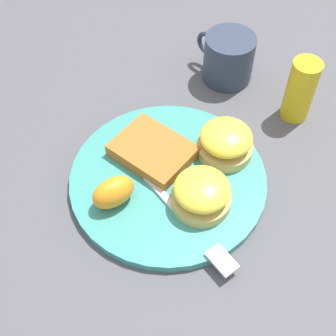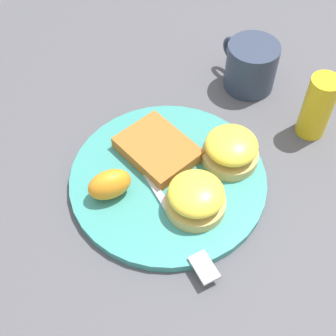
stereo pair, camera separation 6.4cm
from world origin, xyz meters
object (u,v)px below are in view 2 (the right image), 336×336
at_px(sandwich_benedict_right, 231,149).
at_px(fork, 179,227).
at_px(cup, 251,66).
at_px(sandwich_benedict_left, 195,198).
at_px(hashbrown_patty, 158,149).
at_px(condiment_bottle, 318,107).
at_px(orange_wedge, 110,185).

height_order(sandwich_benedict_right, fork, sandwich_benedict_right).
bearing_deg(cup, sandwich_benedict_left, 122.67).
relative_size(hashbrown_patty, condiment_bottle, 1.04).
bearing_deg(orange_wedge, sandwich_benedict_left, -136.99).
bearing_deg(condiment_bottle, cup, 3.61).
bearing_deg(orange_wedge, sandwich_benedict_right, -106.15).
height_order(sandwich_benedict_left, condiment_bottle, condiment_bottle).
bearing_deg(fork, sandwich_benedict_left, -69.20).
xyz_separation_m(sandwich_benedict_left, hashbrown_patty, (0.10, -0.01, -0.01)).
height_order(hashbrown_patty, condiment_bottle, condiment_bottle).
bearing_deg(sandwich_benedict_left, fork, 110.80).
bearing_deg(sandwich_benedict_left, sandwich_benedict_right, -69.16).
xyz_separation_m(hashbrown_patty, cup, (0.04, -0.22, 0.02)).
bearing_deg(cup, sandwich_benedict_right, 129.17).
relative_size(sandwich_benedict_left, orange_wedge, 1.36).
distance_m(hashbrown_patty, orange_wedge, 0.10).
xyz_separation_m(sandwich_benedict_right, orange_wedge, (0.05, 0.17, -0.00)).
relative_size(fork, condiment_bottle, 1.88).
relative_size(fork, cup, 1.78).
bearing_deg(cup, orange_wedge, 101.55).
height_order(sandwich_benedict_right, condiment_bottle, condiment_bottle).
relative_size(sandwich_benedict_left, cup, 0.74).
xyz_separation_m(hashbrown_patty, condiment_bottle, (-0.09, -0.22, 0.03)).
distance_m(sandwich_benedict_left, sandwich_benedict_right, 0.10).
xyz_separation_m(sandwich_benedict_right, hashbrown_patty, (0.07, 0.08, -0.01)).
bearing_deg(hashbrown_patty, fork, 157.45).
bearing_deg(condiment_bottle, orange_wedge, 77.27).
xyz_separation_m(orange_wedge, cup, (0.06, -0.31, 0.00)).
distance_m(orange_wedge, condiment_bottle, 0.33).
xyz_separation_m(fork, condiment_bottle, (0.03, -0.27, 0.04)).
bearing_deg(fork, condiment_bottle, -84.55).
height_order(orange_wedge, fork, orange_wedge).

